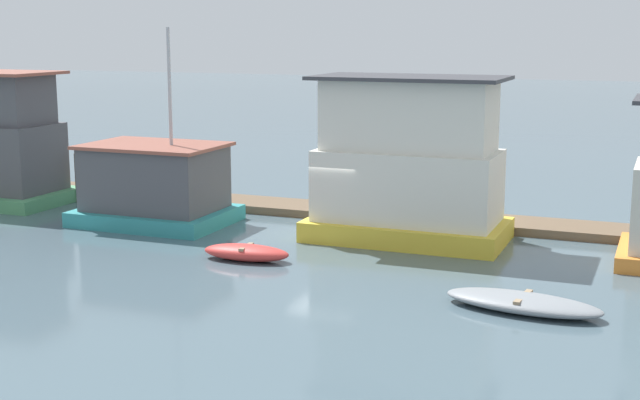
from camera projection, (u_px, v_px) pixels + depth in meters
ground_plane at (331, 235)px, 30.29m from camera, size 200.00×200.00×0.00m
dock_walkway at (362, 213)px, 33.21m from camera, size 42.40×2.13×0.30m
houseboat_teal at (155, 186)px, 31.95m from camera, size 5.30×3.83×6.97m
houseboat_yellow at (408, 166)px, 29.21m from camera, size 6.49×3.57×5.42m
dinghy_red at (246, 252)px, 26.95m from camera, size 2.79×1.24×0.49m
dinghy_grey at (523, 303)px, 22.11m from camera, size 4.10×1.93×0.42m
mooring_post_far_left at (79, 177)px, 36.11m from camera, size 0.31×0.31×1.96m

